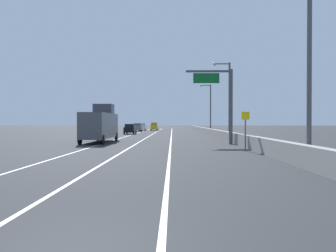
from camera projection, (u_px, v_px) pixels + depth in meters
ground_plane at (164, 133)px, 69.40m from camera, size 320.00×320.00×0.00m
lane_stripe_left at (133, 134)px, 60.48m from camera, size 0.16×130.00×0.00m
lane_stripe_center at (152, 134)px, 60.43m from camera, size 0.16×130.00×0.00m
lane_stripe_right at (171, 134)px, 60.39m from camera, size 0.16×130.00×0.00m
jersey_barrier_right at (219, 134)px, 45.29m from camera, size 0.60×120.00×1.10m
overhead_sign_gantry at (224, 97)px, 33.00m from camera, size 4.68×0.36×7.50m
speed_advisory_sign at (245, 128)px, 25.09m from camera, size 0.60×0.11×3.00m
lamp_post_right_near at (304, 57)px, 16.69m from camera, size 2.14×0.44×9.51m
lamp_post_right_second at (227, 95)px, 40.13m from camera, size 2.14×0.44×9.51m
lamp_post_right_third at (209, 105)px, 63.56m from camera, size 2.14×0.44×9.51m
car_white_0 at (142, 127)px, 87.87m from camera, size 1.91×4.32×1.94m
car_yellow_1 at (154, 126)px, 89.13m from camera, size 1.95×4.51×2.15m
car_gray_2 at (138, 127)px, 79.50m from camera, size 1.91×4.42×1.97m
car_black_3 at (130, 129)px, 61.63m from camera, size 1.95×4.32×1.89m
box_truck at (100, 124)px, 36.28m from camera, size 2.51×9.04×4.29m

